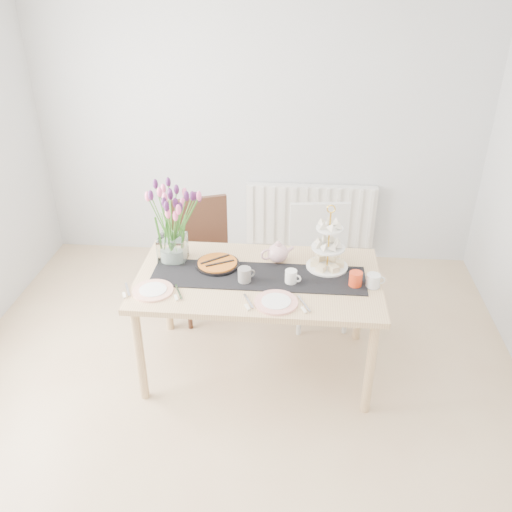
# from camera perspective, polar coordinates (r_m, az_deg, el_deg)

# --- Properties ---
(room_shell) EXTENTS (4.50, 4.50, 4.50)m
(room_shell) POSITION_cam_1_polar(r_m,az_deg,el_deg) (2.80, -3.58, 1.44)
(room_shell) COLOR tan
(room_shell) RESTS_ON ground
(radiator) EXTENTS (1.20, 0.08, 0.60)m
(radiator) POSITION_cam_1_polar(r_m,az_deg,el_deg) (5.12, 5.73, 4.28)
(radiator) COLOR white
(radiator) RESTS_ON room_shell
(dining_table) EXTENTS (1.60, 0.90, 0.75)m
(dining_table) POSITION_cam_1_polar(r_m,az_deg,el_deg) (3.59, 0.23, -3.24)
(dining_table) COLOR tan
(dining_table) RESTS_ON ground
(chair_brown) EXTENTS (0.60, 0.60, 0.94)m
(chair_brown) POSITION_cam_1_polar(r_m,az_deg,el_deg) (4.33, -5.62, 0.77)
(chair_brown) COLOR #351D13
(chair_brown) RESTS_ON ground
(chair_white) EXTENTS (0.52, 0.52, 0.94)m
(chair_white) POSITION_cam_1_polar(r_m,az_deg,el_deg) (4.24, 6.76, 0.06)
(chair_white) COLOR silver
(chair_white) RESTS_ON ground
(table_runner) EXTENTS (1.40, 0.35, 0.01)m
(table_runner) POSITION_cam_1_polar(r_m,az_deg,el_deg) (3.55, 0.23, -2.15)
(table_runner) COLOR black
(table_runner) RESTS_ON dining_table
(tulip_vase) EXTENTS (0.66, 0.66, 0.57)m
(tulip_vase) POSITION_cam_1_polar(r_m,az_deg,el_deg) (3.62, -9.07, 4.60)
(tulip_vase) COLOR silver
(tulip_vase) RESTS_ON dining_table
(cake_stand) EXTENTS (0.28, 0.28, 0.41)m
(cake_stand) POSITION_cam_1_polar(r_m,az_deg,el_deg) (3.62, 7.57, 0.35)
(cake_stand) COLOR gold
(cake_stand) RESTS_ON dining_table
(teapot) EXTENTS (0.28, 0.25, 0.15)m
(teapot) POSITION_cam_1_polar(r_m,az_deg,el_deg) (3.69, 2.31, 0.32)
(teapot) COLOR silver
(teapot) RESTS_ON dining_table
(cream_jug) EXTENTS (0.09, 0.09, 0.09)m
(cream_jug) POSITION_cam_1_polar(r_m,az_deg,el_deg) (3.51, 12.22, -2.57)
(cream_jug) COLOR silver
(cream_jug) RESTS_ON dining_table
(tart_tin) EXTENTS (0.30, 0.30, 0.04)m
(tart_tin) POSITION_cam_1_polar(r_m,az_deg,el_deg) (3.67, -4.08, -0.88)
(tart_tin) COLOR black
(tart_tin) RESTS_ON dining_table
(mug_grey) EXTENTS (0.12, 0.12, 0.10)m
(mug_grey) POSITION_cam_1_polar(r_m,az_deg,el_deg) (3.47, -1.23, -2.04)
(mug_grey) COLOR slate
(mug_grey) RESTS_ON dining_table
(mug_white) EXTENTS (0.10, 0.10, 0.09)m
(mug_white) POSITION_cam_1_polar(r_m,az_deg,el_deg) (3.47, 3.70, -2.21)
(mug_white) COLOR white
(mug_white) RESTS_ON dining_table
(mug_orange) EXTENTS (0.12, 0.12, 0.10)m
(mug_orange) POSITION_cam_1_polar(r_m,az_deg,el_deg) (3.49, 10.44, -2.43)
(mug_orange) COLOR red
(mug_orange) RESTS_ON dining_table
(plate_left) EXTENTS (0.34, 0.34, 0.01)m
(plate_left) POSITION_cam_1_polar(r_m,az_deg,el_deg) (3.46, -10.79, -3.59)
(plate_left) COLOR white
(plate_left) RESTS_ON dining_table
(plate_right) EXTENTS (0.35, 0.35, 0.01)m
(plate_right) POSITION_cam_1_polar(r_m,az_deg,el_deg) (3.29, 2.14, -4.88)
(plate_right) COLOR white
(plate_right) RESTS_ON dining_table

